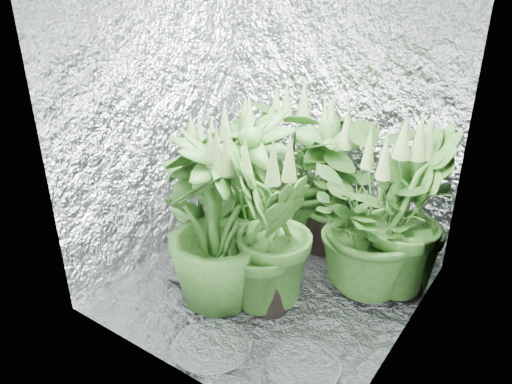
{
  "coord_description": "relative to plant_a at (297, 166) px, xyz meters",
  "views": [
    {
      "loc": [
        1.33,
        -2.06,
        1.82
      ],
      "look_at": [
        -0.09,
        0.0,
        0.61
      ],
      "focal_mm": 35.0,
      "sensor_mm": 36.0,
      "label": 1
    }
  ],
  "objects": [
    {
      "name": "ground",
      "position": [
        0.2,
        -0.64,
        -0.52
      ],
      "size": [
        1.6,
        1.6,
        0.0
      ],
      "primitive_type": "plane",
      "color": "silver",
      "rests_on": "ground"
    },
    {
      "name": "walls",
      "position": [
        0.2,
        -0.64,
        0.48
      ],
      "size": [
        1.62,
        1.62,
        2.0
      ],
      "color": "silver",
      "rests_on": "ground"
    },
    {
      "name": "plant_c",
      "position": [
        0.84,
        -0.2,
        -0.03
      ],
      "size": [
        0.56,
        0.56,
        1.08
      ],
      "rotation": [
        0.0,
        0.0,
        1.53
      ],
      "color": "black",
      "rests_on": "ground"
    },
    {
      "name": "plant_e",
      "position": [
        0.65,
        -0.34,
        -0.05
      ],
      "size": [
        0.95,
        0.95,
        0.98
      ],
      "rotation": [
        0.0,
        0.0,
        2.95
      ],
      "color": "black",
      "rests_on": "ground"
    },
    {
      "name": "plant_a",
      "position": [
        0.0,
        0.0,
        0.0
      ],
      "size": [
        1.07,
        1.07,
        1.09
      ],
      "rotation": [
        0.0,
        0.0,
        6.05
      ],
      "color": "black",
      "rests_on": "ground"
    },
    {
      "name": "plant_f",
      "position": [
        -0.2,
        -0.76,
        -0.03
      ],
      "size": [
        0.59,
        0.59,
        1.05
      ],
      "rotation": [
        0.0,
        0.0,
        4.53
      ],
      "color": "black",
      "rests_on": "ground"
    },
    {
      "name": "plant_b",
      "position": [
        0.25,
        -0.04,
        -0.07
      ],
      "size": [
        0.66,
        0.66,
        1.0
      ],
      "rotation": [
        0.0,
        0.0,
        0.62
      ],
      "color": "black",
      "rests_on": "ground"
    },
    {
      "name": "plant_label",
      "position": [
        0.09,
        -0.94,
        -0.22
      ],
      "size": [
        0.05,
        0.03,
        0.08
      ],
      "primitive_type": "cube",
      "rotation": [
        -0.21,
        0.0,
        -0.06
      ],
      "color": "white",
      "rests_on": "plant_d"
    },
    {
      "name": "circulation_fan",
      "position": [
        0.82,
        -0.28,
        -0.38
      ],
      "size": [
        0.15,
        0.27,
        0.31
      ],
      "rotation": [
        0.0,
        0.0,
        0.25
      ],
      "color": "black",
      "rests_on": "ground"
    },
    {
      "name": "plant_g",
      "position": [
        0.29,
        -0.79,
        -0.03
      ],
      "size": [
        0.53,
        0.53,
        1.03
      ],
      "rotation": [
        0.0,
        0.0,
        4.73
      ],
      "color": "black",
      "rests_on": "ground"
    },
    {
      "name": "plant_d",
      "position": [
        0.03,
        -0.92,
        -0.02
      ],
      "size": [
        0.76,
        0.76,
        1.07
      ],
      "rotation": [
        0.0,
        0.0,
        2.13
      ],
      "color": "black",
      "rests_on": "ground"
    },
    {
      "name": "plant_h",
      "position": [
        -0.04,
        -0.5,
        -0.02
      ],
      "size": [
        0.64,
        0.64,
        1.08
      ],
      "rotation": [
        0.0,
        0.0,
        6.11
      ],
      "color": "black",
      "rests_on": "ground"
    }
  ]
}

